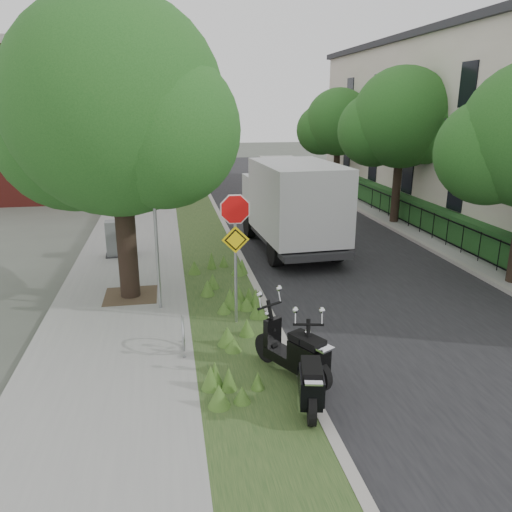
% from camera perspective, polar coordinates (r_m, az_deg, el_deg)
% --- Properties ---
extents(ground, '(120.00, 120.00, 0.00)m').
position_cam_1_polar(ground, '(11.85, 4.95, -8.71)').
color(ground, '#4C5147').
rests_on(ground, ground).
extents(sidewalk_near, '(3.50, 60.00, 0.12)m').
position_cam_1_polar(sidewalk_near, '(20.97, -13.61, 2.50)').
color(sidewalk_near, gray).
rests_on(sidewalk_near, ground).
extents(verge, '(2.00, 60.00, 0.12)m').
position_cam_1_polar(verge, '(20.97, -6.09, 2.89)').
color(verge, '#22401B').
rests_on(verge, ground).
extents(kerb_near, '(0.20, 60.00, 0.13)m').
position_cam_1_polar(kerb_near, '(21.05, -3.38, 3.03)').
color(kerb_near, '#9E9991').
rests_on(kerb_near, ground).
extents(road, '(7.00, 60.00, 0.01)m').
position_cam_1_polar(road, '(21.74, 5.84, 3.25)').
color(road, black).
rests_on(road, ground).
extents(kerb_far, '(0.20, 60.00, 0.13)m').
position_cam_1_polar(kerb_far, '(22.92, 14.31, 3.68)').
color(kerb_far, '#9E9991').
rests_on(kerb_far, ground).
extents(footpath_far, '(3.20, 60.00, 0.12)m').
position_cam_1_polar(footpath_far, '(23.67, 18.07, 3.76)').
color(footpath_far, gray).
rests_on(footpath_far, ground).
extents(street_tree_main, '(6.21, 5.54, 7.66)m').
position_cam_1_polar(street_tree_main, '(13.22, -15.95, 14.95)').
color(street_tree_main, black).
rests_on(street_tree_main, ground).
extents(bare_post, '(0.08, 0.08, 4.00)m').
position_cam_1_polar(bare_post, '(12.47, -11.37, 2.69)').
color(bare_post, '#A5A8AD').
rests_on(bare_post, ground).
extents(bike_hoop, '(0.06, 0.78, 0.77)m').
position_cam_1_polar(bike_hoop, '(10.75, -8.35, -8.73)').
color(bike_hoop, '#A5A8AD').
rests_on(bike_hoop, ground).
extents(sign_assembly, '(0.94, 0.08, 3.22)m').
position_cam_1_polar(sign_assembly, '(11.33, -2.38, 2.66)').
color(sign_assembly, '#A5A8AD').
rests_on(sign_assembly, ground).
extents(fence_far, '(0.04, 24.00, 1.00)m').
position_cam_1_polar(fence_far, '(23.09, 16.01, 5.18)').
color(fence_far, black).
rests_on(fence_far, ground).
extents(hedge_far, '(1.00, 24.00, 1.10)m').
position_cam_1_polar(hedge_far, '(23.40, 17.56, 5.20)').
color(hedge_far, '#1D4016').
rests_on(hedge_far, footpath_far).
extents(terrace_houses, '(7.40, 26.40, 8.20)m').
position_cam_1_polar(terrace_houses, '(24.88, 25.85, 13.10)').
color(terrace_houses, beige).
rests_on(terrace_houses, ground).
extents(brick_building, '(9.40, 10.40, 8.30)m').
position_cam_1_polar(brick_building, '(32.99, -22.43, 14.14)').
color(brick_building, maroon).
rests_on(brick_building, ground).
extents(far_tree_b, '(4.83, 4.31, 6.56)m').
position_cam_1_polar(far_tree_b, '(22.60, 16.11, 14.41)').
color(far_tree_b, black).
rests_on(far_tree_b, ground).
extents(far_tree_c, '(4.37, 3.89, 5.93)m').
position_cam_1_polar(far_tree_c, '(30.01, 9.26, 14.51)').
color(far_tree_c, black).
rests_on(far_tree_c, ground).
extents(scooter_near, '(1.14, 1.82, 0.96)m').
position_cam_1_polar(scooter_near, '(9.56, 4.99, -11.45)').
color(scooter_near, black).
rests_on(scooter_near, ground).
extents(scooter_far, '(0.66, 1.90, 0.91)m').
position_cam_1_polar(scooter_far, '(8.80, 6.21, -14.37)').
color(scooter_far, black).
rests_on(scooter_far, ground).
extents(box_truck, '(2.72, 6.21, 2.75)m').
position_cam_1_polar(box_truck, '(17.88, 4.14, 6.18)').
color(box_truck, '#262628').
rests_on(box_truck, ground).
extents(utility_cabinet, '(0.95, 0.66, 1.22)m').
position_cam_1_polar(utility_cabinet, '(17.70, -15.45, 1.88)').
color(utility_cabinet, '#262628').
rests_on(utility_cabinet, ground).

